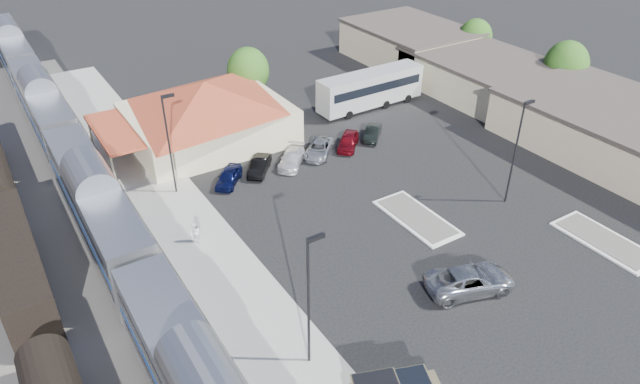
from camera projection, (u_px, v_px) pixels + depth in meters
ground at (393, 248)px, 42.61m from camera, size 280.00×280.00×0.00m
railbed at (77, 287)px, 38.82m from camera, size 16.00×100.00×0.12m
platform at (212, 258)px, 41.44m from camera, size 5.50×92.00×0.18m
passenger_train at (98, 210)px, 41.77m from camera, size 3.00×104.00×5.55m
freight_cars at (18, 267)px, 37.66m from camera, size 2.80×46.00×4.00m
station_depot at (206, 111)px, 56.10m from camera, size 18.35×12.24×6.20m
buildings_east at (510, 85)px, 64.32m from camera, size 14.40×51.40×4.80m
traffic_island_south at (417, 218)px, 45.80m from camera, size 3.30×7.50×0.21m
traffic_island_north at (604, 241)px, 43.16m from camera, size 3.30×7.50×0.21m
lamp_plat_s at (310, 293)px, 30.55m from camera, size 1.08×0.25×9.00m
lamp_plat_n at (169, 137)px, 46.32m from camera, size 1.08×0.25×9.00m
lamp_lot at (517, 145)px, 45.26m from camera, size 1.08×0.25×9.00m
tree_east_b at (566, 65)px, 64.37m from camera, size 4.94×4.94×6.96m
tree_east_c at (475, 37)px, 74.65m from camera, size 4.41×4.41×6.21m
tree_depot at (248, 70)px, 63.35m from camera, size 4.71×4.71×6.63m
suv at (470, 280)px, 38.21m from camera, size 6.69×4.54×1.70m
coach_bus at (371, 88)px, 63.47m from camera, size 12.86×3.02×4.11m
person_b at (195, 233)px, 42.42m from camera, size 0.86×0.98×1.72m
parked_car_a at (229, 177)px, 50.15m from camera, size 3.88×4.04×1.36m
parked_car_b at (260, 166)px, 51.82m from camera, size 3.73×4.03×1.34m
parked_car_c at (292, 158)px, 53.06m from camera, size 4.51×4.60×1.33m
parked_car_d at (319, 149)px, 54.72m from camera, size 4.92×4.90×1.32m
parked_car_e at (348, 141)px, 55.92m from camera, size 4.16×4.19×1.43m
parked_car_f at (372, 133)px, 57.62m from camera, size 3.76×3.74×1.30m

